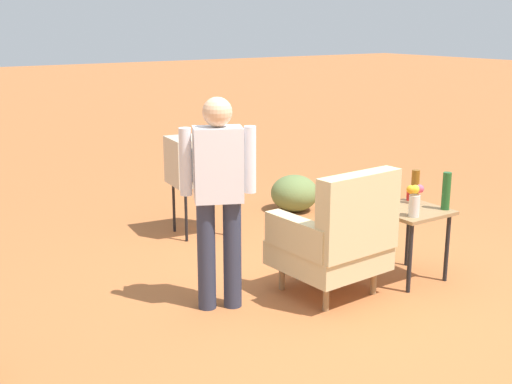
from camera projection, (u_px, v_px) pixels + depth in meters
The scene contains 10 objects.
ground_plane at pixel (336, 297), 5.35m from camera, with size 60.00×60.00×0.00m, color #AD6033.
armchair at pixel (337, 237), 5.26m from camera, with size 0.82×0.83×1.06m.
side_table at pixel (410, 219), 5.61m from camera, with size 0.56×0.56×0.63m.
tv_on_stand at pixel (199, 161), 6.75m from camera, with size 0.65×0.51×1.03m.
person_standing at pixel (218, 191), 4.93m from camera, with size 0.53×0.35×1.64m.
bottle_tall_amber at pixel (415, 187), 5.72m from camera, with size 0.07×0.07×0.30m, color brown.
soda_can_red at pixel (410, 194), 5.84m from camera, with size 0.07×0.07×0.12m, color red.
bottle_wine_green at pixel (446, 191), 5.54m from camera, with size 0.07×0.07×0.32m, color #1E5623.
flower_vase at pixel (415, 199), 5.33m from camera, with size 0.15×0.10×0.27m.
shrub_far at pixel (294, 193), 7.73m from camera, with size 0.55×0.55×0.43m, color olive.
Camera 1 is at (3.30, 3.76, 2.17)m, focal length 46.29 mm.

